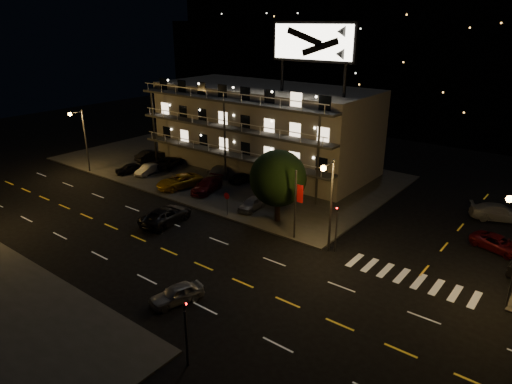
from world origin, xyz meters
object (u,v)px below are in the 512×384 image
Objects in this scene: lot_car_4 at (252,204)px; road_car_east at (177,294)px; tree at (278,180)px; road_car_west at (166,215)px; lot_car_2 at (180,181)px; lot_car_7 at (220,170)px.

lot_car_4 is 0.98× the size of road_car_east.
road_car_west is (-8.24, -6.63, -3.52)m from tree.
road_car_east is (16.42, -15.76, -0.26)m from lot_car_2.
road_car_west is (5.90, -7.31, -0.13)m from lot_car_2.
road_car_west is at bearing 158.84° from road_car_east.
lot_car_7 is at bearing 153.29° from tree.
lot_car_4 is at bearing -128.33° from road_car_west.
tree reaches higher than road_car_west.
lot_car_2 reaches higher than road_car_west.
road_car_west is at bearing -34.92° from lot_car_2.
lot_car_2 is 22.76m from road_car_east.
lot_car_4 is 16.82m from road_car_east.
lot_car_7 is (-13.36, 6.72, -3.46)m from tree.
road_car_west is at bearing -128.65° from lot_car_4.
tree is 1.25× the size of road_car_west.
lot_car_7 is 1.24× the size of road_car_east.
road_car_east is (5.89, -15.76, -0.14)m from lot_car_4.
lot_car_7 is at bearing 141.97° from lot_car_4.
road_car_east is at bearing 105.68° from lot_car_7.
road_car_west is (-4.64, -7.31, -0.01)m from lot_car_4.
road_car_west is (5.12, -13.35, -0.06)m from lot_car_7.
lot_car_7 is (-9.76, 6.05, 0.05)m from lot_car_4.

